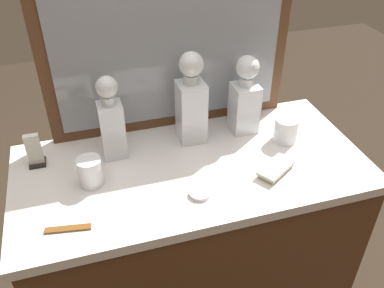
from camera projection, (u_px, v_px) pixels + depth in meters
name	position (u px, v px, depth m)	size (l,w,h in m)	color
dresser	(192.00, 255.00, 1.57)	(1.11, 0.54, 0.87)	brown
dresser_mirror	(170.00, 45.00, 1.33)	(0.83, 0.03, 0.60)	brown
crystal_decanter_center	(245.00, 102.00, 1.41)	(0.09, 0.09, 0.28)	white
crystal_decanter_left	(191.00, 106.00, 1.36)	(0.09, 0.09, 0.32)	white
crystal_decanter_right	(112.00, 125.00, 1.29)	(0.07, 0.07, 0.28)	white
crystal_tumbler_center	(90.00, 172.00, 1.22)	(0.07, 0.07, 0.09)	white
crystal_tumbler_right	(286.00, 131.00, 1.40)	(0.08, 0.08, 0.09)	white
silver_brush_far_right	(276.00, 169.00, 1.28)	(0.14, 0.12, 0.02)	#B7A88C
porcelain_dish	(200.00, 193.00, 1.20)	(0.06, 0.06, 0.01)	silver
tortoiseshell_comb	(68.00, 229.00, 1.09)	(0.12, 0.04, 0.01)	brown
napkin_holder	(35.00, 152.00, 1.29)	(0.05, 0.05, 0.11)	black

